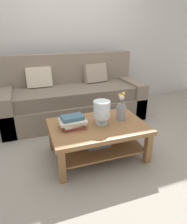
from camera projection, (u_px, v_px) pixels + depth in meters
ground_plane at (96, 142)px, 2.79m from camera, size 10.00×10.00×0.00m
back_wall at (66, 34)px, 3.70m from camera, size 6.40×0.12×2.70m
couch at (73, 97)px, 3.43m from camera, size 2.28×0.90×1.06m
coffee_table at (98, 133)px, 2.40m from camera, size 1.11×0.75×0.42m
book_stack_main at (73, 122)px, 2.28m from camera, size 0.30×0.24×0.13m
glass_hurricane_vase at (102, 110)px, 2.31m from camera, size 0.19×0.19×0.28m
flower_pitcher at (121, 110)px, 2.44m from camera, size 0.11×0.12×0.35m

